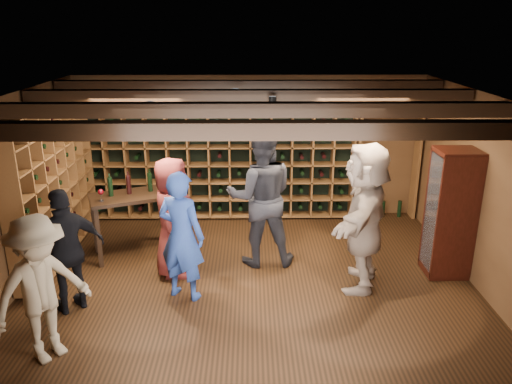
{
  "coord_description": "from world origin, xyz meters",
  "views": [
    {
      "loc": [
        0.01,
        -6.05,
        3.36
      ],
      "look_at": [
        0.08,
        0.2,
        1.21
      ],
      "focal_mm": 35.0,
      "sensor_mm": 36.0,
      "label": 1
    }
  ],
  "objects_px": {
    "guest_beige": "(364,216)",
    "tasting_table": "(134,202)",
    "guest_red_floral": "(173,217)",
    "display_cabinet": "(450,216)",
    "guest_woman_black": "(67,251)",
    "man_blue_shirt": "(182,236)",
    "guest_khaki": "(41,289)",
    "man_grey_suit": "(261,197)"
  },
  "relations": [
    {
      "from": "guest_beige",
      "to": "tasting_table",
      "type": "xyz_separation_m",
      "value": [
        -3.19,
        0.99,
        -0.15
      ]
    },
    {
      "from": "guest_beige",
      "to": "guest_red_floral",
      "type": "bearing_deg",
      "value": -79.11
    },
    {
      "from": "display_cabinet",
      "to": "guest_woman_black",
      "type": "xyz_separation_m",
      "value": [
        -4.88,
        -0.87,
        -0.08
      ]
    },
    {
      "from": "man_blue_shirt",
      "to": "guest_red_floral",
      "type": "height_order",
      "value": "man_blue_shirt"
    },
    {
      "from": "man_blue_shirt",
      "to": "guest_khaki",
      "type": "relative_size",
      "value": 1.05
    },
    {
      "from": "man_grey_suit",
      "to": "man_blue_shirt",
      "type": "bearing_deg",
      "value": 40.74
    },
    {
      "from": "man_blue_shirt",
      "to": "guest_red_floral",
      "type": "xyz_separation_m",
      "value": [
        -0.2,
        0.63,
        -0.0
      ]
    },
    {
      "from": "guest_woman_black",
      "to": "guest_red_floral",
      "type": "bearing_deg",
      "value": 178.81
    },
    {
      "from": "guest_red_floral",
      "to": "guest_woman_black",
      "type": "distance_m",
      "value": 1.45
    },
    {
      "from": "guest_woman_black",
      "to": "guest_beige",
      "type": "bearing_deg",
      "value": 148.44
    },
    {
      "from": "man_blue_shirt",
      "to": "guest_beige",
      "type": "bearing_deg",
      "value": -150.51
    },
    {
      "from": "display_cabinet",
      "to": "man_grey_suit",
      "type": "height_order",
      "value": "man_grey_suit"
    },
    {
      "from": "guest_red_floral",
      "to": "guest_khaki",
      "type": "bearing_deg",
      "value": 151.74
    },
    {
      "from": "display_cabinet",
      "to": "man_grey_suit",
      "type": "bearing_deg",
      "value": 171.78
    },
    {
      "from": "man_blue_shirt",
      "to": "guest_woman_black",
      "type": "bearing_deg",
      "value": 34.64
    },
    {
      "from": "man_blue_shirt",
      "to": "guest_red_floral",
      "type": "distance_m",
      "value": 0.66
    },
    {
      "from": "guest_red_floral",
      "to": "tasting_table",
      "type": "bearing_deg",
      "value": 47.85
    },
    {
      "from": "guest_woman_black",
      "to": "guest_khaki",
      "type": "relative_size",
      "value": 0.97
    },
    {
      "from": "display_cabinet",
      "to": "guest_beige",
      "type": "distance_m",
      "value": 1.28
    },
    {
      "from": "man_blue_shirt",
      "to": "guest_red_floral",
      "type": "bearing_deg",
      "value": -49.9
    },
    {
      "from": "display_cabinet",
      "to": "tasting_table",
      "type": "xyz_separation_m",
      "value": [
        -4.43,
        0.69,
        -0.03
      ]
    },
    {
      "from": "guest_beige",
      "to": "tasting_table",
      "type": "bearing_deg",
      "value": -88.46
    },
    {
      "from": "man_grey_suit",
      "to": "guest_beige",
      "type": "height_order",
      "value": "man_grey_suit"
    },
    {
      "from": "man_blue_shirt",
      "to": "display_cabinet",
      "type": "bearing_deg",
      "value": -147.99
    },
    {
      "from": "display_cabinet",
      "to": "guest_red_floral",
      "type": "relative_size",
      "value": 1.05
    },
    {
      "from": "guest_khaki",
      "to": "guest_red_floral",
      "type": "bearing_deg",
      "value": 9.81
    },
    {
      "from": "man_grey_suit",
      "to": "guest_khaki",
      "type": "height_order",
      "value": "man_grey_suit"
    },
    {
      "from": "display_cabinet",
      "to": "guest_beige",
      "type": "bearing_deg",
      "value": -166.03
    },
    {
      "from": "tasting_table",
      "to": "guest_woman_black",
      "type": "bearing_deg",
      "value": -128.42
    },
    {
      "from": "man_grey_suit",
      "to": "tasting_table",
      "type": "relative_size",
      "value": 1.45
    },
    {
      "from": "guest_beige",
      "to": "man_blue_shirt",
      "type": "bearing_deg",
      "value": -64.32
    },
    {
      "from": "man_blue_shirt",
      "to": "man_grey_suit",
      "type": "height_order",
      "value": "man_grey_suit"
    },
    {
      "from": "guest_khaki",
      "to": "display_cabinet",
      "type": "bearing_deg",
      "value": -29.79
    },
    {
      "from": "display_cabinet",
      "to": "man_grey_suit",
      "type": "distance_m",
      "value": 2.59
    },
    {
      "from": "guest_woman_black",
      "to": "display_cabinet",
      "type": "bearing_deg",
      "value": 149.79
    },
    {
      "from": "man_blue_shirt",
      "to": "guest_khaki",
      "type": "bearing_deg",
      "value": 66.57
    },
    {
      "from": "display_cabinet",
      "to": "guest_woman_black",
      "type": "relative_size",
      "value": 1.13
    },
    {
      "from": "display_cabinet",
      "to": "guest_beige",
      "type": "xyz_separation_m",
      "value": [
        -1.24,
        -0.31,
        0.12
      ]
    },
    {
      "from": "guest_woman_black",
      "to": "guest_beige",
      "type": "xyz_separation_m",
      "value": [
        3.64,
        0.56,
        0.2
      ]
    },
    {
      "from": "guest_khaki",
      "to": "tasting_table",
      "type": "bearing_deg",
      "value": 30.76
    },
    {
      "from": "man_grey_suit",
      "to": "display_cabinet",
      "type": "bearing_deg",
      "value": 168.89
    },
    {
      "from": "man_grey_suit",
      "to": "guest_beige",
      "type": "relative_size",
      "value": 1.03
    }
  ]
}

